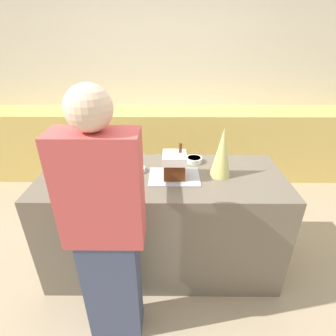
{
  "coord_description": "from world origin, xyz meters",
  "views": [
    {
      "loc": [
        0.06,
        -1.78,
        1.89
      ],
      "look_at": [
        0.05,
        0.0,
        0.97
      ],
      "focal_mm": 28.0,
      "sensor_mm": 36.0,
      "label": 1
    }
  ],
  "objects_px": {
    "gingerbread_house": "(174,165)",
    "mug": "(77,173)",
    "candy_bowl_beside_tree": "(177,157)",
    "baking_tray": "(174,177)",
    "decorative_tree": "(222,153)",
    "candy_bowl_behind_tray": "(138,169)",
    "candy_bowl_far_left": "(89,162)",
    "person": "(106,230)",
    "cookbook": "(78,158)",
    "candy_bowl_front_corner": "(194,160)"
  },
  "relations": [
    {
      "from": "decorative_tree",
      "to": "candy_bowl_behind_tray",
      "type": "distance_m",
      "value": 0.66
    },
    {
      "from": "baking_tray",
      "to": "candy_bowl_behind_tray",
      "type": "bearing_deg",
      "value": 162.42
    },
    {
      "from": "candy_bowl_front_corner",
      "to": "cookbook",
      "type": "xyz_separation_m",
      "value": [
        -1.01,
        0.04,
        -0.01
      ]
    },
    {
      "from": "gingerbread_house",
      "to": "mug",
      "type": "xyz_separation_m",
      "value": [
        -0.73,
        -0.03,
        -0.06
      ]
    },
    {
      "from": "candy_bowl_front_corner",
      "to": "candy_bowl_beside_tree",
      "type": "xyz_separation_m",
      "value": [
        -0.14,
        0.06,
        -0.0
      ]
    },
    {
      "from": "baking_tray",
      "to": "candy_bowl_beside_tree",
      "type": "xyz_separation_m",
      "value": [
        0.03,
        0.32,
        0.02
      ]
    },
    {
      "from": "candy_bowl_front_corner",
      "to": "gingerbread_house",
      "type": "bearing_deg",
      "value": -123.07
    },
    {
      "from": "candy_bowl_far_left",
      "to": "cookbook",
      "type": "height_order",
      "value": "candy_bowl_far_left"
    },
    {
      "from": "gingerbread_house",
      "to": "decorative_tree",
      "type": "xyz_separation_m",
      "value": [
        0.35,
        0.04,
        0.08
      ]
    },
    {
      "from": "candy_bowl_front_corner",
      "to": "person",
      "type": "relative_size",
      "value": 0.08
    },
    {
      "from": "candy_bowl_far_left",
      "to": "cookbook",
      "type": "relative_size",
      "value": 0.56
    },
    {
      "from": "candy_bowl_front_corner",
      "to": "candy_bowl_far_left",
      "type": "bearing_deg",
      "value": -176.35
    },
    {
      "from": "baking_tray",
      "to": "decorative_tree",
      "type": "relative_size",
      "value": 1.01
    },
    {
      "from": "mug",
      "to": "cookbook",
      "type": "bearing_deg",
      "value": 107.38
    },
    {
      "from": "decorative_tree",
      "to": "candy_bowl_front_corner",
      "type": "height_order",
      "value": "decorative_tree"
    },
    {
      "from": "candy_bowl_far_left",
      "to": "person",
      "type": "height_order",
      "value": "person"
    },
    {
      "from": "decorative_tree",
      "to": "mug",
      "type": "bearing_deg",
      "value": -176.52
    },
    {
      "from": "mug",
      "to": "person",
      "type": "relative_size",
      "value": 0.05
    },
    {
      "from": "decorative_tree",
      "to": "candy_bowl_far_left",
      "type": "bearing_deg",
      "value": 170.72
    },
    {
      "from": "candy_bowl_behind_tray",
      "to": "candy_bowl_far_left",
      "type": "xyz_separation_m",
      "value": [
        -0.42,
        0.12,
        0.01
      ]
    },
    {
      "from": "cookbook",
      "to": "decorative_tree",
      "type": "bearing_deg",
      "value": -12.93
    },
    {
      "from": "candy_bowl_beside_tree",
      "to": "cookbook",
      "type": "bearing_deg",
      "value": -178.93
    },
    {
      "from": "candy_bowl_behind_tray",
      "to": "candy_bowl_beside_tree",
      "type": "distance_m",
      "value": 0.39
    },
    {
      "from": "candy_bowl_front_corner",
      "to": "candy_bowl_beside_tree",
      "type": "relative_size",
      "value": 0.99
    },
    {
      "from": "gingerbread_house",
      "to": "candy_bowl_front_corner",
      "type": "xyz_separation_m",
      "value": [
        0.17,
        0.26,
        -0.08
      ]
    },
    {
      "from": "cookbook",
      "to": "person",
      "type": "xyz_separation_m",
      "value": [
        0.43,
        -0.88,
        -0.04
      ]
    },
    {
      "from": "candy_bowl_behind_tray",
      "to": "candy_bowl_beside_tree",
      "type": "xyz_separation_m",
      "value": [
        0.31,
        0.23,
        0.0
      ]
    },
    {
      "from": "candy_bowl_behind_tray",
      "to": "candy_bowl_front_corner",
      "type": "bearing_deg",
      "value": 21.02
    },
    {
      "from": "candy_bowl_front_corner",
      "to": "mug",
      "type": "bearing_deg",
      "value": -161.91
    },
    {
      "from": "gingerbread_house",
      "to": "mug",
      "type": "relative_size",
      "value": 2.79
    },
    {
      "from": "decorative_tree",
      "to": "candy_bowl_behind_tray",
      "type": "bearing_deg",
      "value": 175.17
    },
    {
      "from": "candy_bowl_front_corner",
      "to": "candy_bowl_far_left",
      "type": "height_order",
      "value": "candy_bowl_far_left"
    },
    {
      "from": "baking_tray",
      "to": "candy_bowl_far_left",
      "type": "distance_m",
      "value": 0.73
    },
    {
      "from": "baking_tray",
      "to": "gingerbread_house",
      "type": "height_order",
      "value": "gingerbread_house"
    },
    {
      "from": "baking_tray",
      "to": "candy_bowl_far_left",
      "type": "xyz_separation_m",
      "value": [
        -0.7,
        0.21,
        0.02
      ]
    },
    {
      "from": "candy_bowl_front_corner",
      "to": "candy_bowl_behind_tray",
      "type": "distance_m",
      "value": 0.49
    },
    {
      "from": "candy_bowl_beside_tree",
      "to": "gingerbread_house",
      "type": "bearing_deg",
      "value": -95.66
    },
    {
      "from": "baking_tray",
      "to": "candy_bowl_front_corner",
      "type": "relative_size",
      "value": 2.81
    },
    {
      "from": "cookbook",
      "to": "mug",
      "type": "bearing_deg",
      "value": -72.62
    },
    {
      "from": "candy_bowl_far_left",
      "to": "person",
      "type": "relative_size",
      "value": 0.06
    },
    {
      "from": "person",
      "to": "cookbook",
      "type": "bearing_deg",
      "value": 116.19
    },
    {
      "from": "candy_bowl_behind_tray",
      "to": "person",
      "type": "xyz_separation_m",
      "value": [
        -0.12,
        -0.66,
        -0.05
      ]
    },
    {
      "from": "cookbook",
      "to": "candy_bowl_behind_tray",
      "type": "bearing_deg",
      "value": -21.65
    },
    {
      "from": "person",
      "to": "candy_bowl_far_left",
      "type": "bearing_deg",
      "value": 111.15
    },
    {
      "from": "baking_tray",
      "to": "candy_bowl_front_corner",
      "type": "xyz_separation_m",
      "value": [
        0.17,
        0.26,
        0.02
      ]
    },
    {
      "from": "cookbook",
      "to": "person",
      "type": "bearing_deg",
      "value": -63.81
    },
    {
      "from": "decorative_tree",
      "to": "candy_bowl_beside_tree",
      "type": "bearing_deg",
      "value": 138.0
    },
    {
      "from": "candy_bowl_beside_tree",
      "to": "person",
      "type": "relative_size",
      "value": 0.08
    },
    {
      "from": "candy_bowl_behind_tray",
      "to": "mug",
      "type": "height_order",
      "value": "mug"
    },
    {
      "from": "baking_tray",
      "to": "person",
      "type": "height_order",
      "value": "person"
    }
  ]
}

